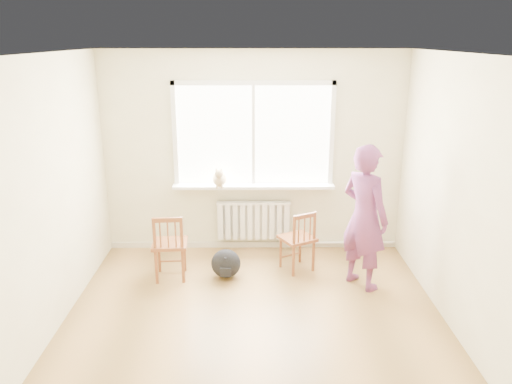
{
  "coord_description": "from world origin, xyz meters",
  "views": [
    {
      "loc": [
        -0.02,
        -4.25,
        2.85
      ],
      "look_at": [
        0.02,
        1.2,
        1.14
      ],
      "focal_mm": 35.0,
      "sensor_mm": 36.0,
      "label": 1
    }
  ],
  "objects_px": {
    "chair_right": "(299,241)",
    "person": "(365,217)",
    "backpack": "(226,263)",
    "cat": "(220,178)",
    "chair_left": "(170,247)"
  },
  "relations": [
    {
      "from": "chair_right",
      "to": "person",
      "type": "distance_m",
      "value": 0.93
    },
    {
      "from": "backpack",
      "to": "cat",
      "type": "bearing_deg",
      "value": 98.07
    },
    {
      "from": "cat",
      "to": "person",
      "type": "bearing_deg",
      "value": -29.03
    },
    {
      "from": "person",
      "to": "backpack",
      "type": "distance_m",
      "value": 1.77
    },
    {
      "from": "person",
      "to": "cat",
      "type": "distance_m",
      "value": 1.97
    },
    {
      "from": "chair_right",
      "to": "cat",
      "type": "distance_m",
      "value": 1.33
    },
    {
      "from": "person",
      "to": "backpack",
      "type": "height_order",
      "value": "person"
    },
    {
      "from": "chair_left",
      "to": "chair_right",
      "type": "distance_m",
      "value": 1.6
    },
    {
      "from": "chair_right",
      "to": "chair_left",
      "type": "bearing_deg",
      "value": -20.64
    },
    {
      "from": "backpack",
      "to": "chair_right",
      "type": "bearing_deg",
      "value": 11.28
    },
    {
      "from": "cat",
      "to": "backpack",
      "type": "bearing_deg",
      "value": -82.51
    },
    {
      "from": "chair_right",
      "to": "backpack",
      "type": "relative_size",
      "value": 2.19
    },
    {
      "from": "chair_left",
      "to": "person",
      "type": "bearing_deg",
      "value": 171.87
    },
    {
      "from": "person",
      "to": "cat",
      "type": "height_order",
      "value": "person"
    },
    {
      "from": "backpack",
      "to": "person",
      "type": "bearing_deg",
      "value": -7.19
    }
  ]
}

